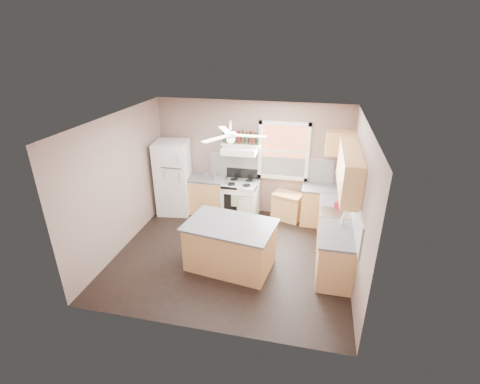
% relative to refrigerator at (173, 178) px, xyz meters
% --- Properties ---
extents(floor, '(4.50, 4.50, 0.00)m').
position_rel_refrigerator_xyz_m(floor, '(1.82, -1.55, -0.89)').
color(floor, black).
rests_on(floor, ground).
extents(ceiling, '(4.50, 4.50, 0.00)m').
position_rel_refrigerator_xyz_m(ceiling, '(1.82, -1.55, 1.81)').
color(ceiling, white).
rests_on(ceiling, ground).
extents(wall_back, '(4.50, 0.05, 2.70)m').
position_rel_refrigerator_xyz_m(wall_back, '(1.82, 0.48, 0.46)').
color(wall_back, '#7B6258').
rests_on(wall_back, ground).
extents(wall_right, '(0.05, 4.00, 2.70)m').
position_rel_refrigerator_xyz_m(wall_right, '(4.09, -1.55, 0.46)').
color(wall_right, '#7B6258').
rests_on(wall_right, ground).
extents(wall_left, '(0.05, 4.00, 2.70)m').
position_rel_refrigerator_xyz_m(wall_left, '(-0.46, -1.55, 0.46)').
color(wall_left, '#7B6258').
rests_on(wall_left, ground).
extents(backsplash_back, '(2.90, 0.03, 0.55)m').
position_rel_refrigerator_xyz_m(backsplash_back, '(2.27, 0.44, 0.29)').
color(backsplash_back, white).
rests_on(backsplash_back, wall_back).
extents(backsplash_right, '(0.03, 2.60, 0.55)m').
position_rel_refrigerator_xyz_m(backsplash_right, '(4.05, -1.25, 0.29)').
color(backsplash_right, white).
rests_on(backsplash_right, wall_right).
extents(window_view, '(1.00, 0.02, 1.20)m').
position_rel_refrigerator_xyz_m(window_view, '(2.57, 0.44, 0.71)').
color(window_view, brown).
rests_on(window_view, wall_back).
extents(window_frame, '(1.16, 0.07, 1.36)m').
position_rel_refrigerator_xyz_m(window_frame, '(2.57, 0.41, 0.71)').
color(window_frame, white).
rests_on(window_frame, wall_back).
extents(refrigerator, '(0.84, 0.83, 1.77)m').
position_rel_refrigerator_xyz_m(refrigerator, '(0.00, 0.00, 0.00)').
color(refrigerator, white).
rests_on(refrigerator, floor).
extents(base_cabinet_left, '(0.90, 0.60, 0.86)m').
position_rel_refrigerator_xyz_m(base_cabinet_left, '(0.76, 0.15, -0.46)').
color(base_cabinet_left, tan).
rests_on(base_cabinet_left, floor).
extents(counter_left, '(0.92, 0.62, 0.04)m').
position_rel_refrigerator_xyz_m(counter_left, '(0.76, 0.15, -0.01)').
color(counter_left, '#4E4E51').
rests_on(counter_left, base_cabinet_left).
extents(toaster, '(0.31, 0.23, 0.18)m').
position_rel_refrigerator_xyz_m(toaster, '(0.94, 0.05, 0.10)').
color(toaster, silver).
rests_on(toaster, counter_left).
extents(stove, '(0.85, 0.69, 0.86)m').
position_rel_refrigerator_xyz_m(stove, '(1.62, 0.12, -0.46)').
color(stove, white).
rests_on(stove, floor).
extents(range_hood, '(0.78, 0.50, 0.14)m').
position_rel_refrigerator_xyz_m(range_hood, '(1.59, 0.20, 0.73)').
color(range_hood, white).
rests_on(range_hood, wall_back).
extents(bottle_shelf, '(0.90, 0.26, 0.03)m').
position_rel_refrigerator_xyz_m(bottle_shelf, '(1.59, 0.32, 0.83)').
color(bottle_shelf, white).
rests_on(bottle_shelf, range_hood).
extents(cart, '(0.74, 0.60, 0.65)m').
position_rel_refrigerator_xyz_m(cart, '(2.74, 0.20, -0.56)').
color(cart, tan).
rests_on(cart, floor).
extents(base_cabinet_corner, '(1.00, 0.60, 0.86)m').
position_rel_refrigerator_xyz_m(base_cabinet_corner, '(3.57, 0.15, -0.46)').
color(base_cabinet_corner, tan).
rests_on(base_cabinet_corner, floor).
extents(base_cabinet_right, '(0.60, 2.20, 0.86)m').
position_rel_refrigerator_xyz_m(base_cabinet_right, '(3.77, -1.25, -0.46)').
color(base_cabinet_right, tan).
rests_on(base_cabinet_right, floor).
extents(counter_corner, '(1.02, 0.62, 0.04)m').
position_rel_refrigerator_xyz_m(counter_corner, '(3.57, 0.15, -0.01)').
color(counter_corner, '#4E4E51').
rests_on(counter_corner, base_cabinet_corner).
extents(counter_right, '(0.62, 2.22, 0.04)m').
position_rel_refrigerator_xyz_m(counter_right, '(3.76, -1.25, -0.01)').
color(counter_right, '#4E4E51').
rests_on(counter_right, base_cabinet_right).
extents(sink, '(0.55, 0.45, 0.03)m').
position_rel_refrigerator_xyz_m(sink, '(3.76, -1.05, 0.01)').
color(sink, silver).
rests_on(sink, counter_right).
extents(faucet, '(0.03, 0.03, 0.14)m').
position_rel_refrigerator_xyz_m(faucet, '(3.92, -1.05, 0.08)').
color(faucet, silver).
rests_on(faucet, sink).
extents(upper_cabinet_right, '(0.33, 1.80, 0.76)m').
position_rel_refrigerator_xyz_m(upper_cabinet_right, '(3.90, -1.05, 0.89)').
color(upper_cabinet_right, tan).
rests_on(upper_cabinet_right, wall_right).
extents(upper_cabinet_corner, '(0.60, 0.33, 0.52)m').
position_rel_refrigerator_xyz_m(upper_cabinet_corner, '(3.77, 0.28, 1.01)').
color(upper_cabinet_corner, tan).
rests_on(upper_cabinet_corner, wall_back).
extents(paper_towel, '(0.26, 0.12, 0.12)m').
position_rel_refrigerator_xyz_m(paper_towel, '(3.89, 0.31, 0.36)').
color(paper_towel, white).
rests_on(paper_towel, wall_back).
extents(island, '(1.64, 1.17, 0.86)m').
position_rel_refrigerator_xyz_m(island, '(1.88, -1.90, -0.46)').
color(island, tan).
rests_on(island, floor).
extents(island_top, '(1.74, 1.27, 0.04)m').
position_rel_refrigerator_xyz_m(island_top, '(1.88, -1.90, -0.01)').
color(island_top, '#4E4E51').
rests_on(island_top, island).
extents(ceiling_fan_hub, '(0.20, 0.20, 0.08)m').
position_rel_refrigerator_xyz_m(ceiling_fan_hub, '(1.82, -1.55, 1.56)').
color(ceiling_fan_hub, white).
rests_on(ceiling_fan_hub, ceiling).
extents(soap_bottle, '(0.11, 0.11, 0.23)m').
position_rel_refrigerator_xyz_m(soap_bottle, '(3.86, -1.49, 0.13)').
color(soap_bottle, silver).
rests_on(soap_bottle, counter_right).
extents(red_caddy, '(0.21, 0.18, 0.10)m').
position_rel_refrigerator_xyz_m(red_caddy, '(3.83, -0.77, 0.06)').
color(red_caddy, '#A90E22').
rests_on(red_caddy, counter_right).
extents(wine_bottles, '(0.86, 0.06, 0.31)m').
position_rel_refrigerator_xyz_m(wine_bottles, '(1.59, 0.32, 0.99)').
color(wine_bottles, '#143819').
rests_on(wine_bottles, bottle_shelf).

